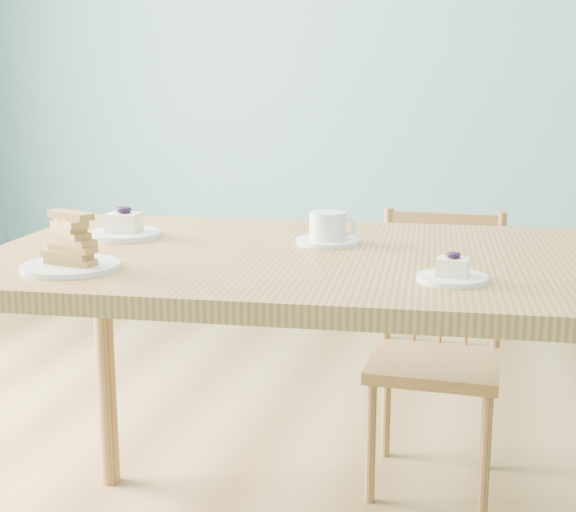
% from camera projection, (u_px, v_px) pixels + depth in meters
% --- Properties ---
extents(room, '(5.01, 5.01, 2.71)m').
position_uv_depth(room, '(280.00, 14.00, 1.93)').
color(room, olive).
rests_on(room, ground).
extents(dining_table, '(1.58, 0.99, 0.81)m').
position_uv_depth(dining_table, '(323.00, 288.00, 1.81)').
color(dining_table, '#9D6E3B').
rests_on(dining_table, ground).
extents(dining_chair, '(0.37, 0.36, 0.81)m').
position_uv_depth(dining_chair, '(436.00, 349.00, 2.37)').
color(dining_chair, '#9D6E3B').
rests_on(dining_chair, ground).
extents(cheesecake_plate_near, '(0.14, 0.14, 0.06)m').
position_uv_depth(cheesecake_plate_near, '(452.00, 273.00, 1.53)').
color(cheesecake_plate_near, silver).
rests_on(cheesecake_plate_near, dining_table).
extents(cheesecake_plate_far, '(0.18, 0.18, 0.08)m').
position_uv_depth(cheesecake_plate_far, '(124.00, 229.00, 1.98)').
color(cheesecake_plate_far, silver).
rests_on(cheesecake_plate_far, dining_table).
extents(coffee_cup, '(0.15, 0.15, 0.08)m').
position_uv_depth(coffee_cup, '(328.00, 230.00, 1.89)').
color(coffee_cup, silver).
rests_on(coffee_cup, dining_table).
extents(biscotti_plate, '(0.20, 0.20, 0.12)m').
position_uv_depth(biscotti_plate, '(70.00, 249.00, 1.63)').
color(biscotti_plate, silver).
rests_on(biscotti_plate, dining_table).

